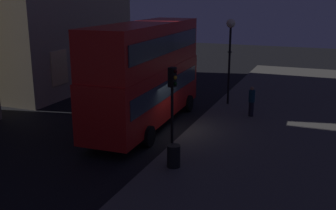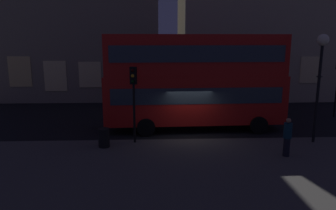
{
  "view_description": "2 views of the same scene",
  "coord_description": "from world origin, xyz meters",
  "px_view_note": "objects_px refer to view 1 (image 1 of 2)",
  "views": [
    {
      "loc": [
        -18.64,
        -7.46,
        6.88
      ],
      "look_at": [
        -1.31,
        -0.55,
        1.81
      ],
      "focal_mm": 43.0,
      "sensor_mm": 36.0,
      "label": 1
    },
    {
      "loc": [
        -1.9,
        -16.8,
        5.24
      ],
      "look_at": [
        -1.2,
        -0.44,
        1.85
      ],
      "focal_mm": 33.6,
      "sensor_mm": 36.0,
      "label": 2
    }
  ],
  "objects_px": {
    "traffic_light_near_kerb": "(173,92)",
    "double_decker_bus": "(146,70)",
    "pedestrian": "(252,101)",
    "litter_bin": "(174,156)",
    "traffic_light_far_side": "(170,48)",
    "street_lamp": "(230,39)"
  },
  "relations": [
    {
      "from": "double_decker_bus",
      "to": "litter_bin",
      "type": "xyz_separation_m",
      "value": [
        -4.82,
        -3.41,
        -2.5
      ]
    },
    {
      "from": "traffic_light_near_kerb",
      "to": "pedestrian",
      "type": "bearing_deg",
      "value": -7.54
    },
    {
      "from": "traffic_light_near_kerb",
      "to": "litter_bin",
      "type": "bearing_deg",
      "value": -146.71
    },
    {
      "from": "traffic_light_near_kerb",
      "to": "street_lamp",
      "type": "height_order",
      "value": "street_lamp"
    },
    {
      "from": "traffic_light_near_kerb",
      "to": "litter_bin",
      "type": "distance_m",
      "value": 2.79
    },
    {
      "from": "double_decker_bus",
      "to": "traffic_light_far_side",
      "type": "relative_size",
      "value": 2.55
    },
    {
      "from": "traffic_light_near_kerb",
      "to": "pedestrian",
      "type": "height_order",
      "value": "traffic_light_near_kerb"
    },
    {
      "from": "traffic_light_far_side",
      "to": "double_decker_bus",
      "type": "bearing_deg",
      "value": 1.98
    },
    {
      "from": "street_lamp",
      "to": "traffic_light_near_kerb",
      "type": "bearing_deg",
      "value": 177.99
    },
    {
      "from": "double_decker_bus",
      "to": "street_lamp",
      "type": "height_order",
      "value": "double_decker_bus"
    },
    {
      "from": "traffic_light_near_kerb",
      "to": "double_decker_bus",
      "type": "bearing_deg",
      "value": 49.93
    },
    {
      "from": "street_lamp",
      "to": "litter_bin",
      "type": "bearing_deg",
      "value": -178.39
    },
    {
      "from": "traffic_light_near_kerb",
      "to": "pedestrian",
      "type": "xyz_separation_m",
      "value": [
        6.93,
        -2.22,
        -1.86
      ]
    },
    {
      "from": "street_lamp",
      "to": "litter_bin",
      "type": "xyz_separation_m",
      "value": [
        -10.6,
        -0.3,
        -3.71
      ]
    },
    {
      "from": "traffic_light_near_kerb",
      "to": "litter_bin",
      "type": "relative_size",
      "value": 4.16
    },
    {
      "from": "traffic_light_near_kerb",
      "to": "pedestrian",
      "type": "relative_size",
      "value": 2.19
    },
    {
      "from": "double_decker_bus",
      "to": "traffic_light_near_kerb",
      "type": "relative_size",
      "value": 2.75
    },
    {
      "from": "street_lamp",
      "to": "pedestrian",
      "type": "height_order",
      "value": "street_lamp"
    },
    {
      "from": "litter_bin",
      "to": "traffic_light_far_side",
      "type": "bearing_deg",
      "value": 21.87
    },
    {
      "from": "double_decker_bus",
      "to": "street_lamp",
      "type": "distance_m",
      "value": 6.67
    },
    {
      "from": "street_lamp",
      "to": "pedestrian",
      "type": "relative_size",
      "value": 3.08
    },
    {
      "from": "pedestrian",
      "to": "street_lamp",
      "type": "bearing_deg",
      "value": -128.88
    }
  ]
}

